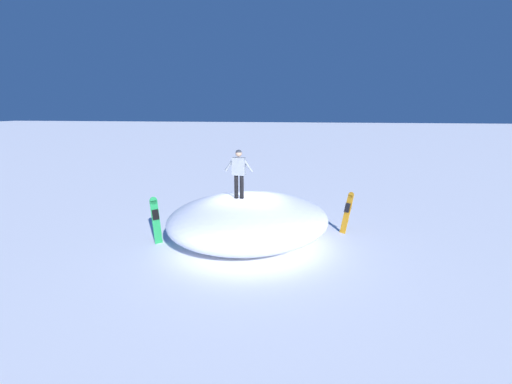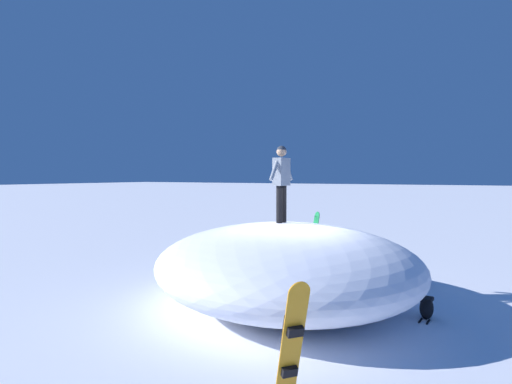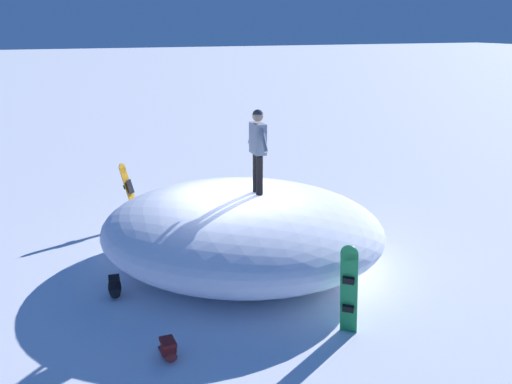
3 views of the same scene
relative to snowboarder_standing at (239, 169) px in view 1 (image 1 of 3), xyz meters
The scene contains 7 objects.
ground 2.80m from the snowboarder_standing, 109.96° to the right, with size 240.00×240.00×0.00m, color white.
snow_mound 1.94m from the snowboarder_standing, 140.33° to the right, with size 5.56×6.03×1.72m, color white.
snowboarder_standing is the anchor object (origin of this frame).
snowboard_primary_upright 3.60m from the snowboarder_standing, ahead, with size 0.43×0.43×1.70m.
snowboard_secondary_upright 4.82m from the snowboarder_standing, 153.68° to the right, with size 0.52×0.53×1.62m.
backpack_near 3.96m from the snowboarder_standing, 87.53° to the right, with size 0.54×0.29×0.42m.
backpack_far 4.46m from the snowboarder_standing, 45.55° to the right, with size 0.58×0.26×0.32m.
Camera 1 is at (-2.44, 12.56, 4.82)m, focal length 25.14 mm.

